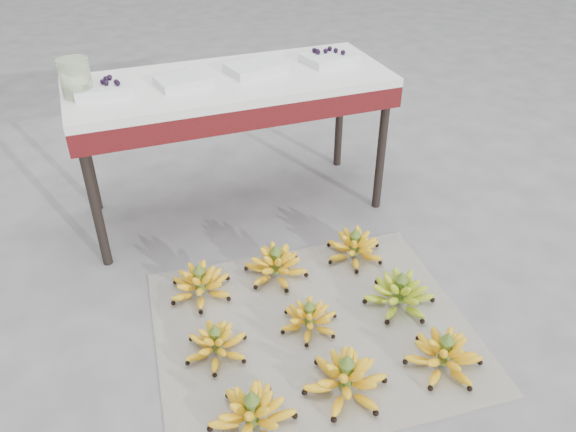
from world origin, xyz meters
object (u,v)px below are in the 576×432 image
object	(u,v)px
tray_left	(183,81)
tray_right	(255,68)
tray_far_left	(103,88)
bunch_front_left	(252,415)
glass_jar	(76,78)
bunch_back_left	(201,284)
bunch_mid_center	(309,318)
tray_far_right	(329,58)
newspaper_mat	(313,329)
bunch_back_center	(276,265)
bunch_mid_left	(216,344)
vendor_table	(231,94)
bunch_back_right	(355,247)
bunch_front_center	(346,378)
bunch_mid_right	(400,293)
bunch_front_right	(444,355)

from	to	relation	value
tray_left	tray_right	bearing A→B (deg)	7.36
tray_far_left	tray_left	bearing A→B (deg)	-4.18
bunch_front_left	glass_jar	world-z (taller)	glass_jar
bunch_back_left	bunch_mid_center	bearing A→B (deg)	-32.28
tray_far_right	bunch_front_left	bearing A→B (deg)	-122.00
newspaper_mat	tray_left	world-z (taller)	tray_left
bunch_back_center	newspaper_mat	bearing A→B (deg)	-106.74
tray_right	glass_jar	world-z (taller)	glass_jar
bunch_mid_left	bunch_mid_center	xyz separation A→B (m)	(0.39, 0.01, -0.00)
newspaper_mat	bunch_back_left	world-z (taller)	bunch_back_left
bunch_mid_center	vendor_table	xyz separation A→B (m)	(-0.02, 0.98, 0.59)
bunch_mid_center	bunch_back_right	xyz separation A→B (m)	(0.38, 0.35, 0.01)
bunch_mid_center	tray_left	bearing A→B (deg)	103.35
vendor_table	tray_far_left	bearing A→B (deg)	179.35
bunch_front_center	bunch_back_left	bearing A→B (deg)	137.57
bunch_back_right	tray_right	distance (m)	0.98
tray_left	tray_far_right	world-z (taller)	tray_far_right
bunch_mid_right	vendor_table	size ratio (longest dim) A/B	0.26
newspaper_mat	bunch_back_left	xyz separation A→B (m)	(-0.38, 0.37, 0.06)
glass_jar	vendor_table	bearing A→B (deg)	-0.31
bunch_mid_center	tray_left	xyz separation A→B (m)	(-0.24, 0.96, 0.69)
bunch_mid_right	tray_far_left	world-z (taller)	tray_far_left
bunch_mid_left	bunch_mid_center	size ratio (longest dim) A/B	1.16
bunch_back_center	glass_jar	distance (m)	1.19
tray_far_left	tray_right	distance (m)	0.71
glass_jar	tray_left	bearing A→B (deg)	-2.84
bunch_front_center	tray_far_right	xyz separation A→B (m)	(0.51, 1.35, 0.68)
bunch_mid_right	tray_right	size ratio (longest dim) A/B	1.33
bunch_back_right	tray_far_right	size ratio (longest dim) A/B	1.18
bunch_front_left	bunch_back_right	distance (m)	1.02
bunch_mid_center	bunch_back_right	bearing A→B (deg)	42.37
newspaper_mat	tray_far_left	bearing A→B (deg)	121.11
bunch_back_right	bunch_mid_right	bearing A→B (deg)	-69.60
tray_far_right	glass_jar	distance (m)	1.20
tray_far_left	bunch_back_left	bearing A→B (deg)	-70.29
bunch_back_center	vendor_table	world-z (taller)	vendor_table
bunch_mid_right	bunch_back_center	size ratio (longest dim) A/B	1.06
bunch_front_left	tray_far_right	world-z (taller)	tray_far_right
bunch_front_left	vendor_table	world-z (taller)	vendor_table
bunch_front_center	vendor_table	distance (m)	1.43
bunch_back_left	bunch_back_right	bearing A→B (deg)	11.91
vendor_table	tray_far_right	size ratio (longest dim) A/B	5.32
bunch_back_left	tray_left	size ratio (longest dim) A/B	1.26
newspaper_mat	tray_left	xyz separation A→B (m)	(-0.26, 0.97, 0.74)
tray_right	bunch_front_center	bearing A→B (deg)	-94.90
bunch_front_right	bunch_back_right	world-z (taller)	bunch_front_right
bunch_front_left	bunch_back_left	bearing A→B (deg)	108.35
bunch_mid_right	bunch_back_right	world-z (taller)	bunch_mid_right
bunch_back_right	tray_far_right	world-z (taller)	tray_far_right
bunch_back_left	bunch_back_center	bearing A→B (deg)	12.56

